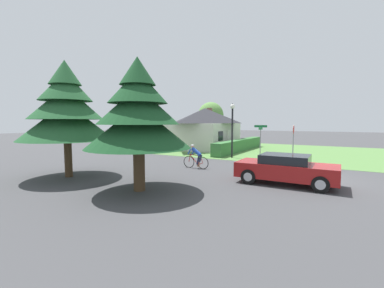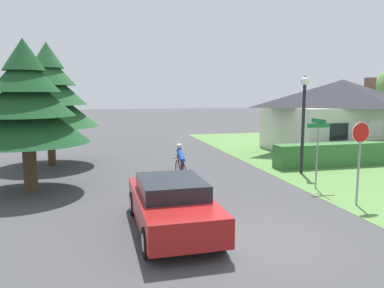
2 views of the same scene
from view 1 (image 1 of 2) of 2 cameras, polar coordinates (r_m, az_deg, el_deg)
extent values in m
plane|color=#424244|center=(14.11, 25.50, -7.06)|extent=(140.00, 140.00, 0.00)
cube|color=#568442|center=(26.08, 19.04, -1.52)|extent=(16.00, 36.00, 0.01)
cube|color=beige|center=(27.87, 2.85, 1.90)|extent=(8.48, 5.85, 2.68)
pyramid|color=#2D2D33|center=(27.84, 2.87, 6.31)|extent=(9.16, 6.32, 1.61)
cube|color=silver|center=(26.86, 8.17, 1.01)|extent=(0.90, 0.11, 2.00)
cube|color=black|center=(24.68, 6.41, 1.79)|extent=(1.10, 0.12, 0.90)
cube|color=brown|center=(30.33, 3.89, 7.25)|extent=(0.53, 0.53, 0.80)
cube|color=#387038|center=(25.33, 10.61, -0.27)|extent=(11.05, 0.90, 1.11)
cube|color=maroon|center=(12.41, 20.13, -5.57)|extent=(1.86, 4.33, 0.67)
cube|color=black|center=(12.34, 19.96, -3.12)|extent=(1.62, 2.07, 0.39)
cylinder|color=black|center=(12.03, 12.48, -7.05)|extent=(0.27, 0.68, 0.68)
cylinder|color=#ADADB2|center=(12.03, 12.48, -7.05)|extent=(0.28, 0.40, 0.39)
cylinder|color=black|center=(13.55, 14.55, -5.75)|extent=(0.27, 0.68, 0.68)
cylinder|color=#ADADB2|center=(13.55, 14.55, -5.75)|extent=(0.28, 0.40, 0.39)
cylinder|color=black|center=(11.52, 26.66, -8.00)|extent=(0.27, 0.68, 0.68)
cylinder|color=#ADADB2|center=(11.52, 26.66, -8.00)|extent=(0.28, 0.40, 0.39)
cylinder|color=black|center=(13.10, 27.08, -6.51)|extent=(0.27, 0.68, 0.68)
cylinder|color=#ADADB2|center=(13.10, 27.08, -6.51)|extent=(0.28, 0.40, 0.39)
torus|color=black|center=(15.47, 2.43, -4.24)|extent=(0.07, 0.74, 0.74)
torus|color=black|center=(15.90, -0.69, -3.99)|extent=(0.07, 0.74, 0.74)
cylinder|color=#B21E1E|center=(15.55, 1.63, -3.65)|extent=(0.04, 0.17, 0.54)
cylinder|color=#B21E1E|center=(15.70, 0.48, -3.47)|extent=(0.06, 0.60, 0.61)
cylinder|color=#B21E1E|center=(15.64, 0.69, -2.51)|extent=(0.07, 0.71, 0.09)
cylinder|color=#B21E1E|center=(15.54, 1.92, -4.42)|extent=(0.05, 0.32, 0.16)
cylinder|color=#B21E1E|center=(15.47, 2.14, -3.46)|extent=(0.04, 0.20, 0.43)
cylinder|color=#B21E1E|center=(15.85, -0.57, -3.17)|extent=(0.04, 0.11, 0.47)
cylinder|color=black|center=(15.80, -0.44, -2.34)|extent=(0.44, 0.04, 0.02)
ellipsoid|color=black|center=(15.48, 1.86, -2.61)|extent=(0.09, 0.20, 0.05)
cylinder|color=#262D4C|center=(15.49, 1.89, -3.23)|extent=(0.12, 0.24, 0.45)
cylinder|color=#262D4C|center=(15.58, 1.38, -3.48)|extent=(0.12, 0.25, 0.60)
cylinder|color=tan|center=(15.58, 1.67, -4.52)|extent=(0.08, 0.08, 0.30)
cylinder|color=tan|center=(15.71, 1.24, -4.78)|extent=(0.17, 0.08, 0.21)
cylinder|color=#264CB2|center=(15.57, 0.98, -1.73)|extent=(0.25, 0.66, 0.55)
cylinder|color=#264CB2|center=(15.66, 0.28, -1.74)|extent=(0.08, 0.24, 0.35)
cylinder|color=#264CB2|center=(15.81, -0.60, -1.68)|extent=(0.08, 0.24, 0.35)
sphere|color=tan|center=(15.66, 0.12, -0.49)|extent=(0.19, 0.19, 0.19)
ellipsoid|color=white|center=(15.65, 0.12, -0.31)|extent=(0.22, 0.18, 0.12)
cylinder|color=gray|center=(18.40, 21.51, -0.98)|extent=(0.07, 0.07, 2.06)
cylinder|color=red|center=(18.32, 21.64, 3.03)|extent=(0.60, 0.05, 0.60)
cylinder|color=silver|center=(18.32, 21.64, 3.03)|extent=(0.64, 0.05, 0.64)
cylinder|color=black|center=(20.27, 8.92, 2.36)|extent=(0.14, 0.14, 3.85)
sphere|color=white|center=(20.29, 9.00, 8.25)|extent=(0.36, 0.36, 0.36)
cone|color=black|center=(20.30, 9.01, 8.75)|extent=(0.21, 0.21, 0.14)
cylinder|color=gray|center=(18.76, 14.92, -0.34)|extent=(0.06, 0.06, 2.29)
cube|color=#197238|center=(18.69, 15.01, 3.34)|extent=(0.90, 0.03, 0.16)
cube|color=#197238|center=(18.69, 15.02, 3.83)|extent=(0.03, 0.90, 0.16)
cylinder|color=#4C3823|center=(10.76, -11.66, -5.54)|extent=(0.47, 0.47, 1.76)
cone|color=#194723|center=(10.58, -11.82, 3.81)|extent=(4.24, 4.24, 1.74)
cone|color=#194723|center=(10.60, -11.91, 8.42)|extent=(3.31, 3.31, 1.53)
cone|color=#194723|center=(10.67, -11.98, 12.37)|extent=(2.38, 2.38, 1.32)
cone|color=#194723|center=(10.77, -12.04, 15.66)|extent=(1.44, 1.44, 1.11)
cylinder|color=#4C3823|center=(14.58, -25.79, -2.92)|extent=(0.37, 0.37, 1.90)
cone|color=#23562D|center=(14.46, -26.07, 4.57)|extent=(4.56, 4.56, 1.91)
cone|color=#23562D|center=(14.50, -26.21, 8.27)|extent=(3.55, 3.55, 1.68)
cone|color=#23562D|center=(14.57, -26.34, 11.44)|extent=(2.55, 2.55, 1.45)
cone|color=#23562D|center=(14.67, -26.44, 14.09)|extent=(1.55, 1.55, 1.22)
cylinder|color=#4C3823|center=(34.49, 4.16, 2.08)|extent=(0.33, 0.33, 2.21)
ellipsoid|color=#609347|center=(34.46, 4.19, 6.32)|extent=(3.40, 3.40, 3.57)
camera|label=2|loc=(12.47, 65.17, 5.54)|focal=35.00mm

